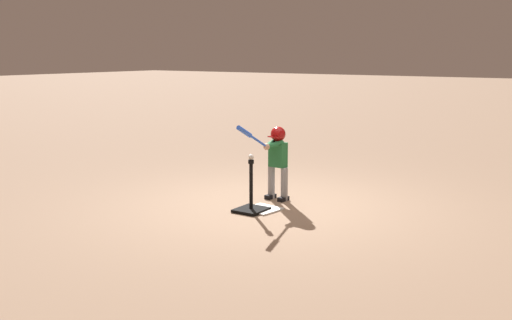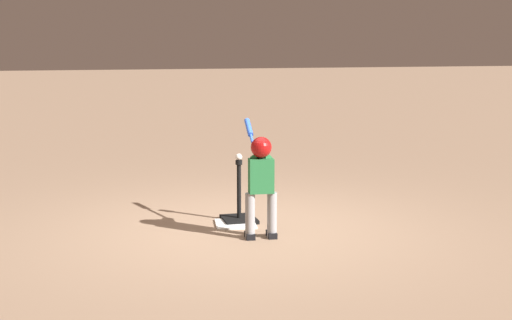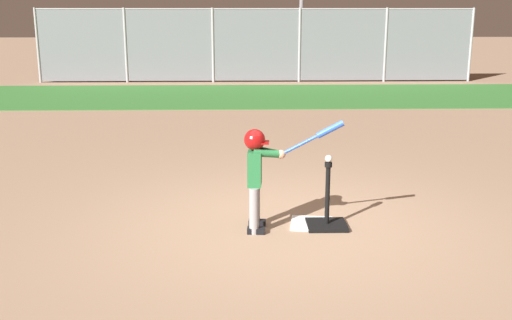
# 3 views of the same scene
# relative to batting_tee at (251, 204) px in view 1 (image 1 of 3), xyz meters

# --- Properties ---
(ground_plane) EXTENTS (90.00, 90.00, 0.00)m
(ground_plane) POSITION_rel_batting_tee_xyz_m (-0.38, 0.04, -0.10)
(ground_plane) COLOR #93755B
(home_plate) EXTENTS (0.50, 0.50, 0.02)m
(home_plate) POSITION_rel_batting_tee_xyz_m (-0.15, 0.08, -0.09)
(home_plate) COLOR white
(home_plate) RESTS_ON ground_plane
(batting_tee) EXTENTS (0.41, 0.37, 0.70)m
(batting_tee) POSITION_rel_batting_tee_xyz_m (0.00, 0.00, 0.00)
(batting_tee) COLOR black
(batting_tee) RESTS_ON ground_plane
(batter_child) EXTENTS (1.00, 0.34, 1.16)m
(batter_child) POSITION_rel_batting_tee_xyz_m (-0.72, -0.06, 0.57)
(batter_child) COLOR gray
(batter_child) RESTS_ON ground_plane
(baseball) EXTENTS (0.07, 0.07, 0.07)m
(baseball) POSITION_rel_batting_tee_xyz_m (0.00, 0.00, 0.64)
(baseball) COLOR white
(baseball) RESTS_ON batting_tee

